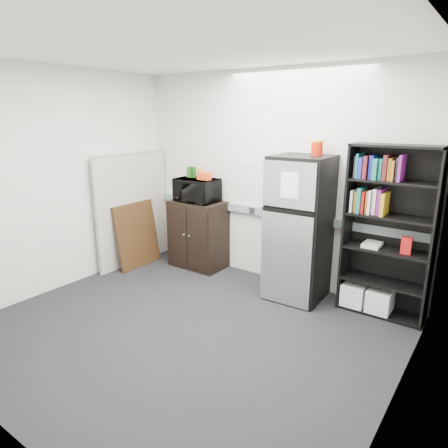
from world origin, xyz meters
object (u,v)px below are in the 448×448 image
bookshelf (387,229)px  refrigerator (299,229)px  microwave (197,190)px  cubicle_partition (133,209)px  cabinet (198,234)px

bookshelf → refrigerator: (-0.94, -0.15, -0.12)m
bookshelf → microwave: (-2.54, -0.08, 0.15)m
cubicle_partition → microwave: size_ratio=2.77×
bookshelf → refrigerator: bearing=-171.1°
refrigerator → bookshelf: bearing=6.6°
cubicle_partition → microwave: (0.87, 0.40, 0.31)m
microwave → refrigerator: refrigerator is taller
cabinet → microwave: (-0.00, -0.02, 0.64)m
cubicle_partition → microwave: cubicle_partition is taller
cubicle_partition → refrigerator: 2.50m
bookshelf → microwave: bearing=-178.2°
cubicle_partition → bookshelf: bearing=8.1°
cubicle_partition → refrigerator: size_ratio=0.95×
bookshelf → cubicle_partition: bookshelf is taller
cabinet → microwave: 0.64m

